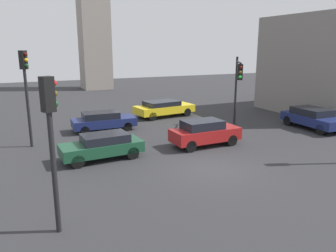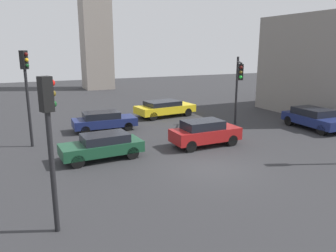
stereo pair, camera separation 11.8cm
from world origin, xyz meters
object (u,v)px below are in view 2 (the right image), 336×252
traffic_light_2 (239,79)px  car_1 (102,146)px  car_0 (205,132)px  car_4 (164,108)px  traffic_light_3 (26,81)px  traffic_light_0 (49,126)px  car_2 (314,118)px  car_3 (104,120)px

traffic_light_2 → car_1: (-10.06, -2.41, -2.75)m
car_0 → car_4: car_0 is taller
car_1 → car_4: 11.03m
car_4 → traffic_light_3: bearing=-162.6°
car_1 → traffic_light_2: bearing=-169.5°
traffic_light_3 → car_1: size_ratio=1.30×
traffic_light_0 → car_2: bearing=-3.3°
traffic_light_0 → car_1: bearing=41.9°
traffic_light_0 → car_4: traffic_light_0 is taller
traffic_light_3 → car_0: 10.34m
traffic_light_0 → car_2: 19.08m
car_0 → car_3: 7.46m
traffic_light_3 → car_2: bearing=35.0°
car_0 → car_2: bearing=1.5°
traffic_light_3 → car_3: (4.68, 2.01, -3.06)m
car_1 → traffic_light_0: bearing=61.4°
car_1 → car_3: (1.53, 5.84, -0.01)m
car_3 → car_1: bearing=-102.8°
car_2 → car_3: bearing=-110.7°
traffic_light_0 → traffic_light_2: size_ratio=0.97×
car_1 → car_4: car_4 is taller
traffic_light_2 → car_1: size_ratio=1.19×
traffic_light_0 → car_3: (4.45, 11.93, -2.65)m
car_2 → traffic_light_2: bearing=-112.7°
traffic_light_3 → car_3: 5.94m
car_2 → traffic_light_0: bearing=-68.4°
traffic_light_3 → car_0: size_ratio=1.34×
car_3 → car_4: (5.68, 2.50, 0.03)m
traffic_light_3 → car_1: (3.15, -3.83, -3.04)m
traffic_light_2 → car_0: (-4.16, -2.62, -2.66)m
car_0 → traffic_light_2: bearing=31.6°
traffic_light_2 → traffic_light_3: size_ratio=0.91×
traffic_light_3 → car_0: (9.04, -4.04, -2.95)m
traffic_light_0 → traffic_light_2: bearing=10.8°
traffic_light_2 → car_0: traffic_light_2 is taller
car_3 → traffic_light_0: bearing=-108.6°
car_3 → car_4: car_4 is taller
traffic_light_2 → car_1: traffic_light_2 is taller
car_2 → car_3: 14.58m
car_2 → car_3: (-13.41, 5.73, -0.08)m
traffic_light_0 → car_4: (10.13, 14.44, -2.62)m
traffic_light_0 → car_0: size_ratio=1.18×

